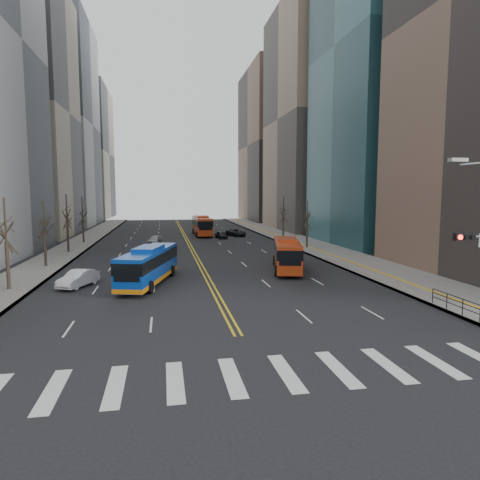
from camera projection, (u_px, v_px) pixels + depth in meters
name	position (u px, v px, depth m)	size (l,w,h in m)	color
ground	(259.00, 375.00, 18.14)	(220.00, 220.00, 0.00)	black
sidewalk_right	(305.00, 243.00, 65.26)	(7.00, 130.00, 0.15)	slate
sidewalk_left	(71.00, 248.00, 59.21)	(5.00, 130.00, 0.15)	slate
crosswalk	(259.00, 375.00, 18.14)	(26.70, 4.00, 0.01)	silver
centerline	(186.00, 239.00, 71.93)	(0.55, 100.00, 0.01)	gold
office_towers	(182.00, 109.00, 82.57)	(83.00, 134.00, 58.00)	#9B9B9D
pedestrian_railing	(463.00, 304.00, 26.46)	(0.06, 6.06, 1.02)	black
street_trees	(134.00, 217.00, 50.13)	(35.20, 47.20, 7.60)	black
blue_bus	(149.00, 264.00, 36.25)	(5.10, 11.14, 3.20)	#0A3AA3
red_bus_near	(287.00, 252.00, 42.74)	(4.64, 10.40, 3.24)	#A53211
red_bus_far	(202.00, 224.00, 78.29)	(3.03, 11.53, 3.64)	#A53211
car_white	(78.00, 278.00, 35.21)	(1.47, 4.22, 1.39)	white
car_dark_mid	(221.00, 235.00, 73.20)	(1.47, 3.64, 1.24)	black
car_silver	(155.00, 240.00, 65.14)	(1.64, 4.03, 1.17)	gray
car_dark_far	(236.00, 232.00, 77.09)	(2.18, 4.72, 1.31)	black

